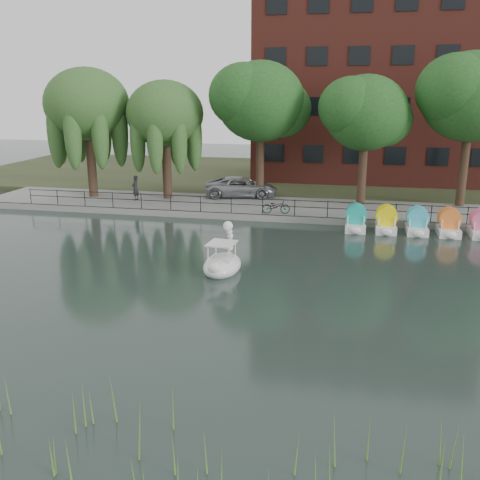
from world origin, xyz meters
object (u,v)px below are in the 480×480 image
(minivan, at_px, (241,185))
(swan_boat, at_px, (223,261))
(bicycle, at_px, (276,206))
(pedestrian, at_px, (135,186))

(minivan, bearing_deg, swan_boat, 177.49)
(bicycle, distance_m, pedestrian, 10.48)
(bicycle, height_order, swan_boat, swan_boat)
(minivan, xyz_separation_m, swan_boat, (2.28, -15.15, -0.76))
(minivan, distance_m, pedestrian, 7.49)
(minivan, height_order, bicycle, minivan)
(pedestrian, bearing_deg, bicycle, 86.58)
(bicycle, bearing_deg, minivan, 24.96)
(pedestrian, bearing_deg, minivan, 119.50)
(swan_boat, bearing_deg, pedestrian, 131.99)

